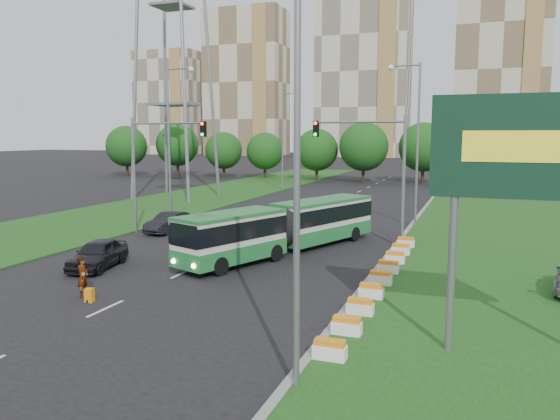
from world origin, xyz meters
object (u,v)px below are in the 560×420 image
at_px(traffic_mast_median, 377,159).
at_px(pedestrian, 83,277).
at_px(car_left_far, 169,222).
at_px(shopping_trolley, 89,295).
at_px(billboard, 539,158).
at_px(car_left_near, 98,254).
at_px(articulated_bus, 282,227).
at_px(traffic_mast_left, 153,157).

bearing_deg(traffic_mast_median, pedestrian, -122.88).
xyz_separation_m(traffic_mast_median, pedestrian, (-9.68, -14.98, -4.49)).
distance_m(car_left_far, shopping_trolley, 16.32).
xyz_separation_m(billboard, car_left_near, (-19.87, 5.40, -5.42)).
bearing_deg(car_left_near, articulated_bus, 30.64).
xyz_separation_m(billboard, pedestrian, (-17.15, 1.03, -5.30)).
height_order(pedestrian, shopping_trolley, pedestrian).
bearing_deg(shopping_trolley, car_left_far, 100.78).
relative_size(traffic_mast_left, articulated_bus, 0.54).
relative_size(billboard, articulated_bus, 0.54).
xyz_separation_m(billboard, shopping_trolley, (-16.42, 0.50, -5.88)).
distance_m(billboard, pedestrian, 17.98).
height_order(articulated_bus, pedestrian, articulated_bus).
xyz_separation_m(traffic_mast_left, pedestrian, (5.47, -13.98, -4.49)).
xyz_separation_m(traffic_mast_median, car_left_far, (-14.56, -0.18, -4.65)).
height_order(traffic_mast_median, articulated_bus, traffic_mast_median).
xyz_separation_m(traffic_mast_left, car_left_far, (0.60, 0.82, -4.65)).
bearing_deg(articulated_bus, shopping_trolley, -88.05).
relative_size(traffic_mast_median, car_left_far, 1.87).
height_order(billboard, traffic_mast_left, same).
bearing_deg(car_left_near, pedestrian, -69.70).
distance_m(traffic_mast_median, pedestrian, 18.39).
xyz_separation_m(traffic_mast_left, shopping_trolley, (6.21, -14.50, -5.07)).
bearing_deg(articulated_bus, car_left_near, -116.51).
xyz_separation_m(billboard, car_left_far, (-22.03, 15.82, -5.46)).
bearing_deg(articulated_bus, traffic_mast_left, -173.48).
bearing_deg(shopping_trolley, articulated_bus, 61.36).
relative_size(car_left_near, pedestrian, 2.53).
height_order(articulated_bus, car_left_near, articulated_bus).
bearing_deg(car_left_far, billboard, -31.74).
relative_size(car_left_near, car_left_far, 1.02).
xyz_separation_m(articulated_bus, car_left_near, (-7.58, -6.88, -0.76)).
relative_size(traffic_mast_median, car_left_near, 1.83).
relative_size(billboard, car_left_far, 1.87).
relative_size(billboard, traffic_mast_median, 1.00).
bearing_deg(traffic_mast_median, traffic_mast_left, -176.23).
bearing_deg(traffic_mast_median, articulated_bus, -142.34).
height_order(billboard, car_left_far, billboard).
xyz_separation_m(articulated_bus, car_left_far, (-9.74, 3.54, -0.80)).
relative_size(traffic_mast_left, pedestrian, 4.63).
relative_size(articulated_bus, car_left_near, 3.41).
height_order(traffic_mast_left, car_left_far, traffic_mast_left).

